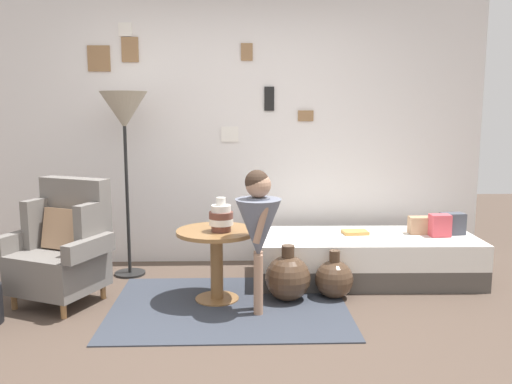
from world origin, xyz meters
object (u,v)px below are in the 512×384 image
Objects in this scene: side_table at (217,249)px; person_child at (258,223)px; daybed at (367,257)px; demijohn_near at (288,278)px; vase_striped at (221,217)px; armchair at (63,247)px; demijohn_far at (334,279)px; floor_lamp at (124,116)px; book_on_daybed at (355,232)px.

person_child is (0.32, -0.27, 0.27)m from side_table.
demijohn_near is (-0.76, -0.51, -0.01)m from daybed.
armchair is at bearing 176.66° from vase_striped.
floor_lamp is at bearing 159.20° from demijohn_far.
daybed is 1.43m from side_table.
daybed is at bearing -5.46° from floor_lamp.
person_child is at bearing -137.05° from book_on_daybed.
armchair reaches higher than book_on_daybed.
armchair reaches higher than demijohn_near.
demijohn_near is (1.77, -0.04, -0.25)m from armchair.
daybed is 2.50m from floor_lamp.
armchair is 2.58m from daybed.
book_on_daybed is at bearing 62.61° from demijohn_far.
daybed is 0.60m from demijohn_far.
person_child is (-1.00, -0.77, 0.49)m from daybed.
vase_striped is 0.72m from demijohn_near.
person_child is at bearing -39.03° from vase_striped.
vase_striped is at bearing -50.16° from side_table.
floor_lamp is at bearing 139.76° from person_child.
demijohn_far is (1.78, -0.67, -1.29)m from floor_lamp.
person_child is 1.27m from book_on_daybed.
vase_striped is at bearing -3.34° from armchair.
vase_striped is 0.25× the size of person_child.
armchair is 1.79m from demijohn_near.
book_on_daybed is 0.56× the size of demijohn_far.
daybed reaches higher than demijohn_far.
floor_lamp reaches higher than armchair.
armchair is 1.53× the size of side_table.
person_child is (1.15, -0.98, -0.76)m from floor_lamp.
daybed is at bearing -36.48° from book_on_daybed.
book_on_daybed is (1.22, 0.57, -0.00)m from side_table.
book_on_daybed is at bearing 27.44° from vase_striped.
demijohn_far is at bearing 1.57° from side_table.
daybed is 1.15× the size of floor_lamp.
armchair is 2.17m from demijohn_far.
armchair is 1.57m from person_child.
demijohn_far is (0.62, 0.30, -0.53)m from person_child.
floor_lamp is at bearing 152.76° from demijohn_near.
side_table is 0.98m from demijohn_far.
vase_striped reaches higher than side_table.
armchair is 2.16× the size of demijohn_near.
daybed is 4.25× the size of demijohn_near.
floor_lamp is 4.23× the size of demijohn_far.
side_table is 2.87× the size of book_on_daybed.
armchair is 3.64× the size of vase_striped.
vase_striped is (0.04, -0.05, 0.27)m from side_table.
daybed is at bearing 20.48° from side_table.
armchair is at bearing 178.81° from side_table.
vase_striped is at bearing -175.36° from demijohn_far.
person_child reaches higher than demijohn_near.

